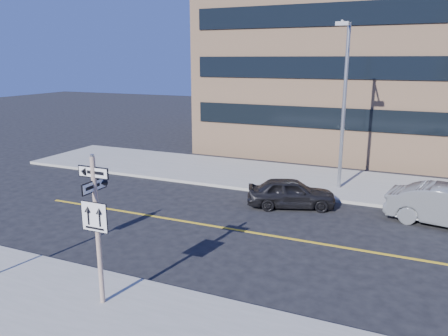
% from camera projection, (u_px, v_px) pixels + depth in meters
% --- Properties ---
extents(ground, '(120.00, 120.00, 0.00)m').
position_uv_depth(ground, '(154.00, 267.00, 13.97)').
color(ground, black).
rests_on(ground, ground).
extents(sign_pole, '(0.92, 0.92, 4.06)m').
position_uv_depth(sign_pole, '(97.00, 222.00, 11.15)').
color(sign_pole, silver).
rests_on(sign_pole, near_sidewalk).
extents(parked_car_a, '(2.79, 4.20, 1.33)m').
position_uv_depth(parked_car_a, '(291.00, 193.00, 19.55)').
color(parked_car_a, black).
rests_on(parked_car_a, ground).
extents(streetlight_a, '(0.55, 2.25, 8.00)m').
position_uv_depth(streetlight_a, '(344.00, 96.00, 20.82)').
color(streetlight_a, gray).
rests_on(streetlight_a, far_sidewalk).
extents(building_brick, '(18.00, 18.00, 18.00)m').
position_uv_depth(building_brick, '(350.00, 25.00, 33.23)').
color(building_brick, tan).
rests_on(building_brick, ground).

